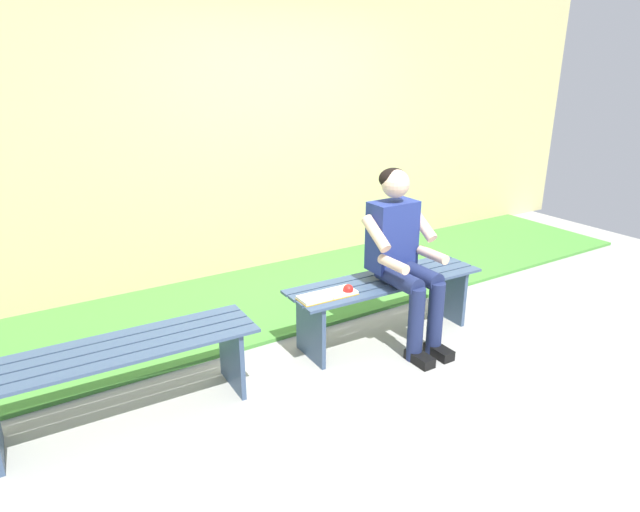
{
  "coord_description": "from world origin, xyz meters",
  "views": [
    {
      "loc": [
        2.37,
        2.88,
        1.96
      ],
      "look_at": [
        0.66,
        0.15,
        0.82
      ],
      "focal_mm": 30.62,
      "sensor_mm": 36.0,
      "label": 1
    }
  ],
  "objects_px": {
    "bench_near": "(385,294)",
    "bench_far": "(121,365)",
    "person_seated": "(403,251)",
    "apple": "(348,289)",
    "book_open": "(327,295)"
  },
  "relations": [
    {
      "from": "bench_far",
      "to": "person_seated",
      "type": "relative_size",
      "value": 1.23
    },
    {
      "from": "apple",
      "to": "book_open",
      "type": "xyz_separation_m",
      "value": [
        0.14,
        -0.04,
        -0.03
      ]
    },
    {
      "from": "bench_near",
      "to": "apple",
      "type": "height_order",
      "value": "apple"
    },
    {
      "from": "bench_near",
      "to": "apple",
      "type": "relative_size",
      "value": 21.16
    },
    {
      "from": "bench_near",
      "to": "bench_far",
      "type": "xyz_separation_m",
      "value": [
        1.89,
        0.0,
        0.0
      ]
    },
    {
      "from": "person_seated",
      "to": "apple",
      "type": "relative_size",
      "value": 17.7
    },
    {
      "from": "person_seated",
      "to": "bench_far",
      "type": "bearing_deg",
      "value": -2.99
    },
    {
      "from": "bench_far",
      "to": "book_open",
      "type": "bearing_deg",
      "value": 178.29
    },
    {
      "from": "bench_far",
      "to": "person_seated",
      "type": "bearing_deg",
      "value": 177.01
    },
    {
      "from": "bench_near",
      "to": "book_open",
      "type": "bearing_deg",
      "value": 4.33
    },
    {
      "from": "bench_near",
      "to": "person_seated",
      "type": "xyz_separation_m",
      "value": [
        -0.06,
        0.1,
        0.36
      ]
    },
    {
      "from": "apple",
      "to": "book_open",
      "type": "relative_size",
      "value": 0.17
    },
    {
      "from": "person_seated",
      "to": "bench_near",
      "type": "bearing_deg",
      "value": -60.96
    },
    {
      "from": "bench_far",
      "to": "apple",
      "type": "xyz_separation_m",
      "value": [
        -1.5,
        0.08,
        0.15
      ]
    },
    {
      "from": "bench_near",
      "to": "person_seated",
      "type": "bearing_deg",
      "value": 119.04
    }
  ]
}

